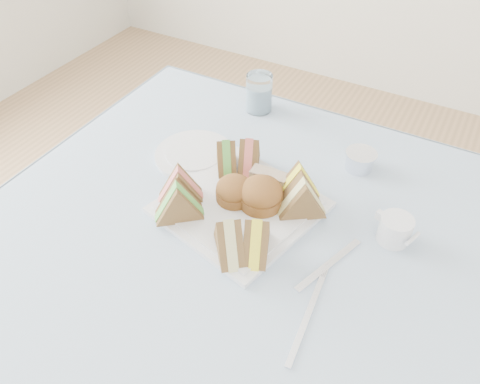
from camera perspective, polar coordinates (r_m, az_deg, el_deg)
The scene contains 20 objects.
table at distance 1.25m, azimuth -1.16°, elevation -16.40°, with size 0.90×0.90×0.74m, color brown.
tablecloth at distance 0.95m, azimuth -1.47°, elevation -4.84°, with size 1.02×1.02×0.01m, color #ADBACA.
serving_plate at distance 0.99m, azimuth -0.00°, elevation -1.87°, with size 0.29×0.29×0.01m, color silver.
sandwich_fl_a at distance 0.98m, azimuth -7.36°, elevation 0.99°, with size 0.09×0.04×0.08m, color brown, non-canonical shape.
sandwich_fl_b at distance 0.94m, azimuth -7.54°, elevation -1.01°, with size 0.10×0.05×0.09m, color brown, non-canonical shape.
sandwich_fr_a at distance 0.87m, azimuth 2.05°, elevation -5.32°, with size 0.10×0.04×0.08m, color brown, non-canonical shape.
sandwich_fr_b at distance 0.86m, azimuth -1.37°, elevation -5.39°, with size 0.10×0.05×0.09m, color brown, non-canonical shape.
sandwich_bl_a at distance 1.05m, azimuth -1.70°, elevation 4.62°, with size 0.09×0.04×0.08m, color brown, non-canonical shape.
sandwich_bl_b at distance 1.05m, azimuth 1.13°, elevation 4.75°, with size 0.09×0.04×0.08m, color brown, non-canonical shape.
sandwich_br_a at distance 0.94m, azimuth 7.61°, elevation -0.56°, with size 0.10×0.05×0.09m, color brown, non-canonical shape.
sandwich_br_b at distance 0.98m, azimuth 7.18°, elevation 1.35°, with size 0.09×0.04×0.08m, color brown, non-canonical shape.
scone_left at distance 0.98m, azimuth -0.69°, elevation 0.22°, with size 0.08×0.08×0.05m, color brown.
scone_right at distance 0.96m, azimuth 2.60°, elevation -0.26°, with size 0.09×0.09×0.06m, color brown.
pastry_slice at distance 1.02m, azimuth 3.57°, elevation 1.57°, with size 0.08×0.03×0.04m, color tan.
side_plate at distance 1.13m, azimuth -5.54°, elevation 4.55°, with size 0.19×0.19×0.01m, color silver.
water_glass at distance 1.27m, azimuth 2.35°, elevation 11.98°, with size 0.07×0.07×0.10m, color white.
tea_strainer at distance 1.11m, azimuth 14.40°, elevation 3.66°, with size 0.07×0.07×0.04m, color silver.
knife at distance 0.91m, azimuth 10.77°, elevation -8.69°, with size 0.01×0.18×0.00m, color silver.
fork at distance 0.83m, azimuth 8.09°, elevation -15.08°, with size 0.01×0.19×0.00m, color silver.
creamer_jug at distance 0.96m, azimuth 18.37°, elevation -4.37°, with size 0.06×0.06×0.06m, color silver.
Camera 1 is at (0.33, -0.55, 1.45)m, focal length 35.00 mm.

